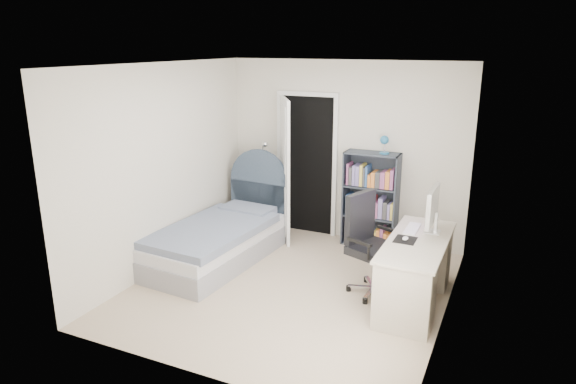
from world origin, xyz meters
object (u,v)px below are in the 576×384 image
at_px(bookcase, 370,203).
at_px(office_chair, 369,239).
at_px(bed, 222,237).
at_px(nightstand, 266,206).
at_px(desk, 416,269).
at_px(floor_lamp, 264,196).

relative_size(bookcase, office_chair, 1.37).
xyz_separation_m(bed, nightstand, (0.02, 1.23, 0.08)).
relative_size(desk, office_chair, 1.32).
xyz_separation_m(bed, bookcase, (1.61, 1.26, 0.32)).
bearing_deg(bookcase, desk, -57.26).
height_order(nightstand, floor_lamp, floor_lamp).
xyz_separation_m(floor_lamp, office_chair, (1.91, -1.17, 0.06)).
bearing_deg(desk, bed, 176.39).
relative_size(nightstand, bookcase, 0.36).
bearing_deg(nightstand, bed, -91.05).
bearing_deg(bookcase, office_chair, -74.75).
xyz_separation_m(desk, office_chair, (-0.54, 0.07, 0.22)).
distance_m(bed, floor_lamp, 1.12).
distance_m(bookcase, office_chair, 1.39).
distance_m(nightstand, desk, 2.85).
relative_size(floor_lamp, office_chair, 1.21).
height_order(nightstand, bookcase, bookcase).
xyz_separation_m(floor_lamp, desk, (2.45, -1.24, -0.16)).
bearing_deg(floor_lamp, nightstand, 107.03).
height_order(bed, desk, bed).
xyz_separation_m(nightstand, desk, (2.50, -1.39, 0.03)).
bearing_deg(nightstand, floor_lamp, -72.97).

